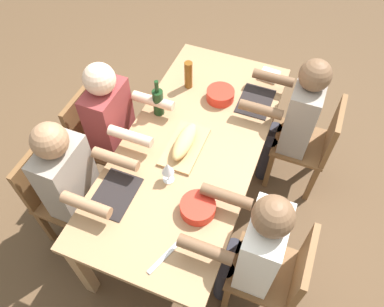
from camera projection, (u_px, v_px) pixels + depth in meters
ground_plane at (192, 200)px, 3.08m from camera, size 8.00×8.00×0.00m
dining_table at (192, 151)px, 2.56m from camera, size 1.94×0.89×0.74m
chair_far_left at (59, 191)px, 2.57m from camera, size 0.40×0.40×0.85m
diner_far_left at (74, 183)px, 2.36m from camera, size 0.41×0.53×1.20m
chair_near_left at (279, 273)px, 2.23m from camera, size 0.40×0.40×0.85m
diner_near_left at (254, 248)px, 2.10m from camera, size 0.41×0.53×1.20m
chair_near_right at (313, 143)px, 2.83m from camera, size 0.40×0.40×0.85m
diner_near_right at (295, 117)px, 2.70m from camera, size 0.41×0.53×1.20m
chair_far_center at (99, 136)px, 2.87m from camera, size 0.40×0.40×0.85m
diner_far_center at (115, 123)px, 2.66m from camera, size 0.41×0.53×1.20m
serving_bowl_pasta at (198, 207)px, 2.16m from camera, size 0.21×0.21×0.07m
serving_bowl_fruit at (220, 94)px, 2.71m from camera, size 0.20×0.20×0.08m
cutting_board at (185, 147)px, 2.47m from camera, size 0.40×0.22×0.02m
bread_loaf at (185, 141)px, 2.42m from camera, size 0.32×0.11×0.09m
wine_bottle at (158, 101)px, 2.58m from camera, size 0.08×0.08×0.29m
beer_bottle at (188, 75)px, 2.74m from camera, size 0.06×0.06×0.22m
wine_glass at (168, 169)px, 2.23m from camera, size 0.08×0.08×0.17m
placemat_far_left at (115, 194)px, 2.26m from camera, size 0.32×0.23×0.01m
fork_near_left at (195, 248)px, 2.05m from camera, size 0.03×0.17×0.01m
placemat_near_right at (256, 101)px, 2.73m from camera, size 0.32×0.23×0.01m
carving_knife at (164, 257)px, 2.02m from camera, size 0.22×0.10×0.01m
napkin_stack at (269, 75)px, 2.89m from camera, size 0.15×0.15×0.02m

